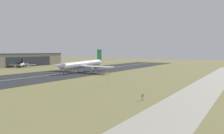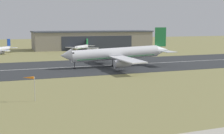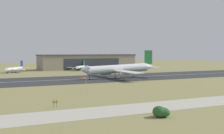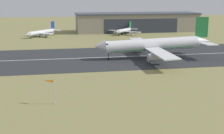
# 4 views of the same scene
# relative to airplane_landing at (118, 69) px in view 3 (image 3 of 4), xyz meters

# --- Properties ---
(ground_plane) EXTENTS (613.80, 613.80, 0.00)m
(ground_plane) POSITION_rel_airplane_landing_xyz_m (-39.17, -56.47, -5.27)
(ground_plane) COLOR olive
(runway_strip) EXTENTS (373.80, 47.24, 0.06)m
(runway_strip) POSITION_rel_airplane_landing_xyz_m (-39.17, 5.14, -5.24)
(runway_strip) COLOR #2B2D30
(runway_strip) RESTS_ON ground_plane
(runway_centreline) EXTENTS (336.42, 0.70, 0.01)m
(runway_centreline) POSITION_rel_airplane_landing_xyz_m (-39.17, 5.14, -5.20)
(runway_centreline) COLOR silver
(runway_centreline) RESTS_ON runway_strip
(taxiway_road) EXTENTS (280.35, 13.83, 0.05)m
(taxiway_road) POSITION_rel_airplane_landing_xyz_m (-39.17, -83.97, -5.24)
(taxiway_road) COLOR #B2AD9E
(taxiway_road) RESTS_ON ground_plane
(hangar_building) EXTENTS (83.41, 23.31, 12.60)m
(hangar_building) POSITION_rel_airplane_landing_xyz_m (18.13, 92.30, 1.05)
(hangar_building) COLOR gray
(hangar_building) RESTS_ON ground_plane
(airplane_landing) EXTENTS (47.28, 50.97, 16.03)m
(airplane_landing) POSITION_rel_airplane_landing_xyz_m (0.00, 0.00, 0.00)
(airplane_landing) COLOR white
(airplane_landing) RESTS_ON ground_plane
(airplane_parked_centre) EXTENTS (20.95, 23.32, 8.31)m
(airplane_parked_centre) POSITION_rel_airplane_landing_xyz_m (-45.59, 74.95, -2.74)
(airplane_parked_centre) COLOR white
(airplane_parked_centre) RESTS_ON ground_plane
(airplane_parked_east) EXTENTS (19.55, 19.30, 7.80)m
(airplane_parked_east) POSITION_rel_airplane_landing_xyz_m (5.17, 74.80, -2.63)
(airplane_parked_east) COLOR white
(airplane_parked_east) RESTS_ON ground_plane
(shrub_clump) EXTENTS (4.25, 3.95, 2.73)m
(shrub_clump) POSITION_rel_airplane_landing_xyz_m (-38.75, -96.21, -4.01)
(shrub_clump) COLOR #285628
(shrub_clump) RESTS_ON ground_plane
(windsock_pole) EXTENTS (2.67, 1.53, 5.75)m
(windsock_pole) POSITION_rel_airplane_landing_xyz_m (-39.50, -46.38, -0.10)
(windsock_pole) COLOR #B7B7BC
(windsock_pole) RESTS_ON ground_plane
(runway_sign) EXTENTS (1.29, 0.13, 1.81)m
(runway_sign) POSITION_rel_airplane_landing_xyz_m (-57.81, -72.19, -3.93)
(runway_sign) COLOR #4C4C51
(runway_sign) RESTS_ON ground_plane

